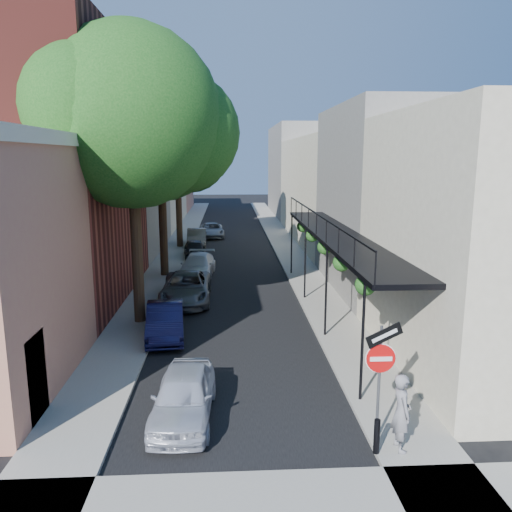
{
  "coord_description": "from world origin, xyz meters",
  "views": [
    {
      "loc": [
        -0.22,
        -9.34,
        6.57
      ],
      "look_at": [
        0.84,
        9.58,
        2.8
      ],
      "focal_mm": 35.0,
      "sensor_mm": 36.0,
      "label": 1
    }
  ],
  "objects": [
    {
      "name": "sidewalk_right",
      "position": [
        4.0,
        30.0,
        0.06
      ],
      "size": [
        2.0,
        64.0,
        0.12
      ],
      "primitive_type": "cube",
      "color": "gray",
      "rests_on": "ground"
    },
    {
      "name": "ground",
      "position": [
        0.0,
        0.0,
        0.0
      ],
      "size": [
        160.0,
        160.0,
        0.0
      ],
      "primitive_type": "plane",
      "color": "black",
      "rests_on": "ground"
    },
    {
      "name": "sidewalk_left",
      "position": [
        -4.0,
        30.0,
        0.06
      ],
      "size": [
        2.0,
        64.0,
        0.12
      ],
      "primitive_type": "cube",
      "color": "gray",
      "rests_on": "ground"
    },
    {
      "name": "buildings_right",
      "position": [
        8.99,
        29.49,
        4.42
      ],
      "size": [
        9.8,
        55.0,
        10.0
      ],
      "color": "beige",
      "rests_on": "ground"
    },
    {
      "name": "sign_post",
      "position": [
        3.16,
        0.97,
        2.04
      ],
      "size": [
        0.89,
        0.17,
        2.99
      ],
      "color": "#595B60",
      "rests_on": "ground"
    },
    {
      "name": "parked_car_d",
      "position": [
        -1.95,
        17.83,
        0.62
      ],
      "size": [
        2.08,
        4.43,
        1.25
      ],
      "primitive_type": "imported",
      "rotation": [
        0.0,
        0.0,
        -0.08
      ],
      "color": "silver",
      "rests_on": "ground"
    },
    {
      "name": "buildings_left",
      "position": [
        -9.3,
        28.76,
        4.94
      ],
      "size": [
        10.1,
        59.1,
        12.0
      ],
      "color": "#B1775B",
      "rests_on": "ground"
    },
    {
      "name": "road_surface",
      "position": [
        0.0,
        30.0,
        0.01
      ],
      "size": [
        6.0,
        64.0,
        0.01
      ],
      "primitive_type": "cube",
      "color": "black",
      "rests_on": "ground"
    },
    {
      "name": "pedestrian",
      "position": [
        3.57,
        0.63,
        1.01
      ],
      "size": [
        0.45,
        0.67,
        1.79
      ],
      "primitive_type": "imported",
      "rotation": [
        0.0,
        0.0,
        1.61
      ],
      "color": "slate",
      "rests_on": "sidewalk_right"
    },
    {
      "name": "oak_near",
      "position": [
        -3.37,
        10.26,
        7.88
      ],
      "size": [
        7.48,
        6.8,
        11.42
      ],
      "color": "#301D13",
      "rests_on": "ground"
    },
    {
      "name": "parked_car_f",
      "position": [
        -2.6,
        27.54,
        0.65
      ],
      "size": [
        1.59,
        4.03,
        1.31
      ],
      "primitive_type": "imported",
      "rotation": [
        0.0,
        0.0,
        0.05
      ],
      "color": "#635E53",
      "rests_on": "ground"
    },
    {
      "name": "parked_car_a",
      "position": [
        -1.4,
        2.45,
        0.63
      ],
      "size": [
        1.63,
        3.75,
        1.26
      ],
      "primitive_type": "imported",
      "rotation": [
        0.0,
        0.0,
        -0.04
      ],
      "color": "#B6BBC9",
      "rests_on": "ground"
    },
    {
      "name": "sidewalk_cross",
      "position": [
        0.0,
        -1.0,
        0.06
      ],
      "size": [
        12.0,
        2.0,
        0.12
      ],
      "primitive_type": "cube",
      "color": "gray",
      "rests_on": "ground"
    },
    {
      "name": "parked_car_b",
      "position": [
        -2.6,
        8.43,
        0.62
      ],
      "size": [
        1.71,
        3.89,
        1.24
      ],
      "primitive_type": "imported",
      "rotation": [
        0.0,
        0.0,
        0.11
      ],
      "color": "#111136",
      "rests_on": "ground"
    },
    {
      "name": "oak_far",
      "position": [
        -3.35,
        27.27,
        8.26
      ],
      "size": [
        7.7,
        7.0,
        11.9
      ],
      "color": "#301D13",
      "rests_on": "ground"
    },
    {
      "name": "parked_car_e",
      "position": [
        -2.47,
        23.28,
        0.58
      ],
      "size": [
        1.73,
        3.54,
        1.16
      ],
      "primitive_type": "imported",
      "rotation": [
        0.0,
        0.0,
        0.11
      ],
      "color": "black",
      "rests_on": "ground"
    },
    {
      "name": "bollard",
      "position": [
        3.0,
        0.5,
        0.52
      ],
      "size": [
        0.14,
        0.14,
        0.8
      ],
      "primitive_type": "cylinder",
      "color": "black",
      "rests_on": "sidewalk_right"
    },
    {
      "name": "oak_mid",
      "position": [
        -3.42,
        18.23,
        7.06
      ],
      "size": [
        6.6,
        6.0,
        10.2
      ],
      "color": "#301D13",
      "rests_on": "ground"
    },
    {
      "name": "parked_car_g",
      "position": [
        -1.62,
        31.92,
        0.58
      ],
      "size": [
        2.24,
        4.32,
        1.16
      ],
      "primitive_type": "imported",
      "rotation": [
        0.0,
        0.0,
        0.08
      ],
      "color": "gray",
      "rests_on": "ground"
    },
    {
      "name": "parked_car_c",
      "position": [
        -2.19,
        12.99,
        0.66
      ],
      "size": [
        2.25,
        4.78,
        1.32
      ],
      "primitive_type": "imported",
      "rotation": [
        0.0,
        0.0,
        0.01
      ],
      "color": "#55575C",
      "rests_on": "ground"
    }
  ]
}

